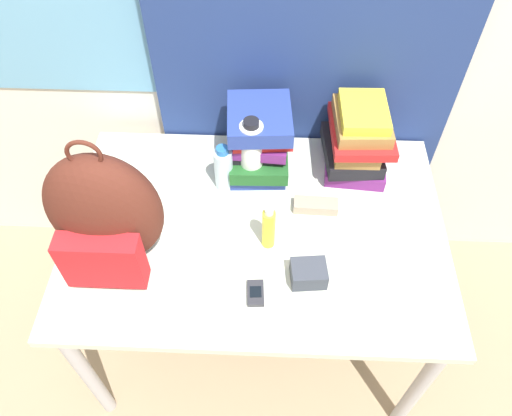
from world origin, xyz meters
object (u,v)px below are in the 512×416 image
(backpack, at_px, (105,215))
(sunscreen_bottle, at_px, (269,228))
(sports_bottle, at_px, (252,154))
(camera_pouch, at_px, (309,273))
(sunglasses_case, at_px, (316,206))
(cell_phone, at_px, (256,293))
(water_bottle, at_px, (224,169))
(book_stack_left, at_px, (259,139))
(book_stack_center, at_px, (357,140))

(backpack, bearing_deg, sunscreen_bottle, 7.37)
(backpack, xyz_separation_m, sports_bottle, (0.41, 0.33, -0.07))
(sports_bottle, height_order, camera_pouch, sports_bottle)
(sunglasses_case, bearing_deg, sunscreen_bottle, -136.60)
(backpack, height_order, cell_phone, backpack)
(sunscreen_bottle, relative_size, cell_phone, 2.05)
(sunscreen_bottle, xyz_separation_m, cell_phone, (-0.03, -0.19, -0.08))
(sports_bottle, distance_m, camera_pouch, 0.45)
(camera_pouch, bearing_deg, cell_phone, -159.10)
(cell_phone, bearing_deg, water_bottle, 106.43)
(water_bottle, relative_size, sports_bottle, 0.65)
(water_bottle, xyz_separation_m, sunscreen_bottle, (0.16, -0.25, -0.00))
(sports_bottle, bearing_deg, camera_pouch, -64.25)
(book_stack_left, relative_size, sports_bottle, 0.98)
(book_stack_center, xyz_separation_m, sports_bottle, (-0.36, -0.09, 0.00))
(sunscreen_bottle, distance_m, camera_pouch, 0.19)
(water_bottle, bearing_deg, book_stack_left, 41.97)
(book_stack_left, bearing_deg, sports_bottle, -105.38)
(backpack, relative_size, sunglasses_case, 3.22)
(cell_phone, bearing_deg, book_stack_center, 58.75)
(sunscreen_bottle, bearing_deg, sunglasses_case, 43.40)
(camera_pouch, bearing_deg, sunglasses_case, 83.40)
(book_stack_left, bearing_deg, sunscreen_bottle, -83.08)
(sports_bottle, height_order, cell_phone, sports_bottle)
(sunglasses_case, bearing_deg, book_stack_left, 134.88)
(book_stack_left, distance_m, cell_phone, 0.56)
(book_stack_left, height_order, water_bottle, book_stack_left)
(backpack, relative_size, book_stack_left, 1.74)
(book_stack_left, xyz_separation_m, book_stack_center, (0.34, 0.01, 0.00))
(backpack, height_order, sunglasses_case, backpack)
(sunglasses_case, xyz_separation_m, camera_pouch, (-0.03, -0.28, 0.01))
(water_bottle, bearing_deg, sports_bottle, 13.79)
(camera_pouch, bearing_deg, sunscreen_bottle, 134.42)
(book_stack_left, height_order, sports_bottle, sports_bottle)
(book_stack_center, height_order, sunglasses_case, book_stack_center)
(sunglasses_case, bearing_deg, sports_bottle, 152.02)
(backpack, distance_m, book_stack_center, 0.88)
(camera_pouch, bearing_deg, water_bottle, 127.52)
(backpack, distance_m, camera_pouch, 0.63)
(water_bottle, relative_size, camera_pouch, 1.61)
(backpack, height_order, sports_bottle, backpack)
(water_bottle, relative_size, sunglasses_case, 1.22)
(sunscreen_bottle, relative_size, sunglasses_case, 1.19)
(water_bottle, xyz_separation_m, camera_pouch, (0.29, -0.37, -0.05))
(backpack, xyz_separation_m, sunscreen_bottle, (0.48, 0.06, -0.12))
(book_stack_center, bearing_deg, sunscreen_bottle, -129.93)
(sports_bottle, bearing_deg, cell_phone, -85.91)
(book_stack_center, distance_m, sunscreen_bottle, 0.47)
(cell_phone, distance_m, camera_pouch, 0.17)
(camera_pouch, bearing_deg, sports_bottle, 115.75)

